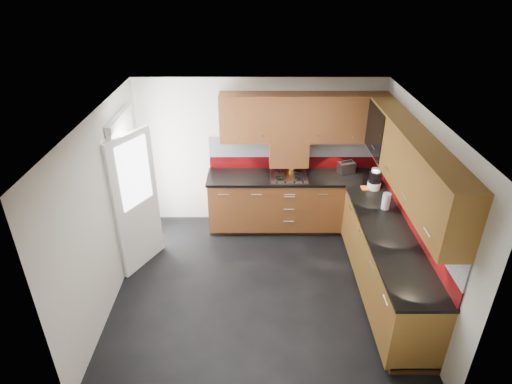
{
  "coord_description": "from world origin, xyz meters",
  "views": [
    {
      "loc": [
        -0.07,
        -4.47,
        3.89
      ],
      "look_at": [
        -0.06,
        0.65,
        1.12
      ],
      "focal_mm": 30.0,
      "sensor_mm": 36.0,
      "label": 1
    }
  ],
  "objects_px": {
    "food_processor": "(375,180)",
    "toaster": "(346,167)",
    "utensil_pot": "(292,165)",
    "gas_hob": "(289,176)"
  },
  "relations": [
    {
      "from": "gas_hob",
      "to": "toaster",
      "type": "xyz_separation_m",
      "value": [
        0.92,
        0.15,
        0.07
      ]
    },
    {
      "from": "utensil_pot",
      "to": "food_processor",
      "type": "distance_m",
      "value": 1.31
    },
    {
      "from": "food_processor",
      "to": "toaster",
      "type": "bearing_deg",
      "value": 119.51
    },
    {
      "from": "toaster",
      "to": "food_processor",
      "type": "xyz_separation_m",
      "value": [
        0.31,
        -0.54,
        0.06
      ]
    },
    {
      "from": "utensil_pot",
      "to": "gas_hob",
      "type": "bearing_deg",
      "value": -106.16
    },
    {
      "from": "utensil_pot",
      "to": "toaster",
      "type": "bearing_deg",
      "value": -5.47
    },
    {
      "from": "gas_hob",
      "to": "food_processor",
      "type": "height_order",
      "value": "food_processor"
    },
    {
      "from": "toaster",
      "to": "food_processor",
      "type": "height_order",
      "value": "food_processor"
    },
    {
      "from": "utensil_pot",
      "to": "food_processor",
      "type": "bearing_deg",
      "value": -28.35
    },
    {
      "from": "toaster",
      "to": "gas_hob",
      "type": "bearing_deg",
      "value": -170.53
    }
  ]
}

